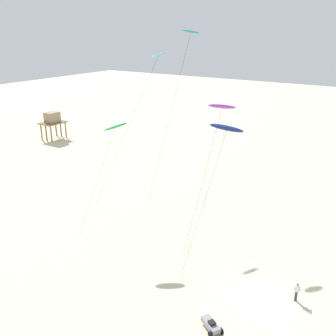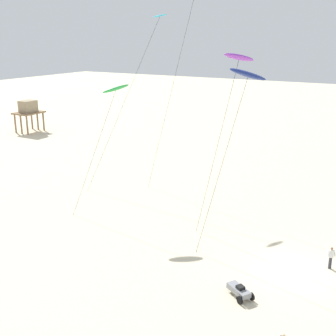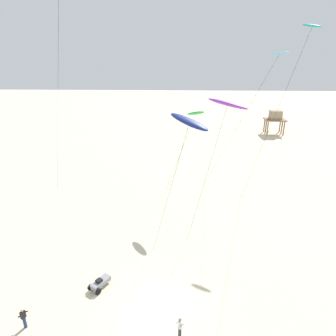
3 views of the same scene
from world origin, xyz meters
The scene contains 9 objects.
ground_plane centered at (0.00, 0.00, 0.00)m, with size 260.00×260.00×0.00m, color beige.
kite_navy centered at (2.27, 4.79, 13.15)m, with size 4.72×3.59×13.87m.
kite_green centered at (3.45, 17.40, 11.26)m, with size 4.77×3.73×11.89m.
kite_cyan centered at (12.11, 18.38, 17.03)m, with size 7.77×5.55×18.01m.
kite_teal centered at (14.04, 15.06, 19.84)m, with size 5.23×4.16×20.55m.
kite_purple centered at (5.29, 6.68, 14.15)m, with size 4.44×3.12×14.76m.
kite_flyer_nearest centered at (1.79, -2.22, 0.89)m, with size 0.65×0.67×1.67m.
stilt_house centered at (23.65, 51.22, 3.84)m, with size 4.59×3.55×5.35m.
beach_buggy centered at (-4.71, 2.09, 0.43)m, with size 1.70×2.04×0.82m.
Camera 1 is at (-24.36, -6.96, 20.53)m, focal length 40.02 mm.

